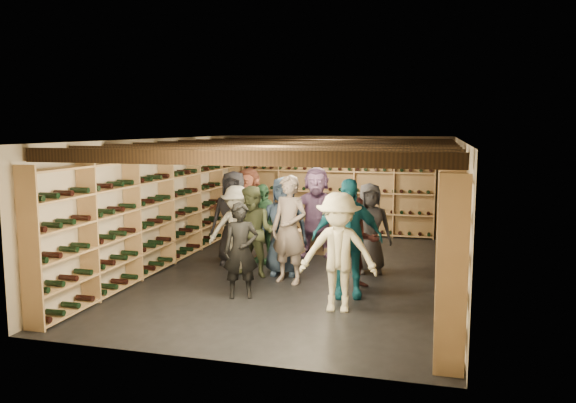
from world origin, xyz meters
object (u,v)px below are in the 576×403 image
at_px(crate_loose, 335,251).
at_px(person_2, 254,232).
at_px(person_10, 263,223).
at_px(crate_stack_left, 294,242).
at_px(person_0, 234,218).
at_px(person_8, 356,243).
at_px(person_7, 289,230).
at_px(crate_stack_right, 322,241).
at_px(person_12, 369,228).
at_px(person_4, 347,238).
at_px(person_3, 338,252).
at_px(person_5, 248,213).
at_px(person_6, 283,226).
at_px(person_9, 237,229).
at_px(person_11, 316,212).
at_px(person_1, 241,251).

bearing_deg(crate_loose, person_2, -117.57).
bearing_deg(person_10, person_2, -63.56).
height_order(crate_stack_left, person_2, person_2).
bearing_deg(person_0, person_8, -24.87).
relative_size(person_7, person_8, 1.22).
distance_m(person_0, person_2, 1.07).
relative_size(person_0, person_10, 1.16).
height_order(crate_loose, person_2, person_2).
relative_size(crate_stack_left, person_7, 0.29).
height_order(crate_stack_right, person_12, person_12).
bearing_deg(crate_loose, person_4, -76.31).
height_order(person_2, person_3, person_3).
bearing_deg(crate_loose, person_8, -71.52).
height_order(person_4, person_5, person_4).
height_order(crate_loose, person_12, person_12).
xyz_separation_m(person_5, person_6, (1.04, -1.11, -0.04)).
height_order(person_0, person_7, person_7).
relative_size(person_4, person_12, 1.13).
distance_m(person_6, person_7, 0.55).
xyz_separation_m(crate_stack_right, person_8, (1.03, -2.29, 0.49)).
height_order(person_9, person_10, person_9).
relative_size(person_3, person_8, 1.15).
xyz_separation_m(person_3, person_5, (-2.33, 2.85, 0.06)).
bearing_deg(person_2, person_8, 3.00).
height_order(crate_stack_left, person_8, person_8).
height_order(person_7, person_10, person_7).
height_order(person_6, person_10, person_6).
distance_m(person_3, person_12, 2.28).
distance_m(person_2, person_9, 0.55).
bearing_deg(crate_stack_right, person_0, -138.85).
xyz_separation_m(crate_stack_left, person_6, (0.22, -1.59, 0.62)).
bearing_deg(person_7, person_9, 173.22).
height_order(crate_loose, person_0, person_0).
xyz_separation_m(person_6, person_11, (0.27, 1.49, 0.04)).
height_order(crate_stack_right, person_8, person_8).
height_order(crate_stack_right, person_3, person_3).
bearing_deg(person_11, person_6, -109.26).
height_order(crate_loose, person_3, person_3).
xyz_separation_m(person_0, person_10, (0.51, 0.22, -0.13)).
height_order(person_3, person_11, person_11).
distance_m(crate_loose, person_12, 1.65).
bearing_deg(person_10, crate_loose, 56.35).
bearing_deg(crate_stack_right, crate_stack_left, -158.44).
distance_m(crate_stack_left, person_11, 0.83).
distance_m(crate_loose, person_1, 3.44).
bearing_deg(person_1, person_2, 77.93).
bearing_deg(person_1, person_12, 28.52).
distance_m(person_0, person_12, 2.59).
xyz_separation_m(person_0, person_7, (1.37, -1.02, 0.01)).
bearing_deg(person_6, person_8, -28.02).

